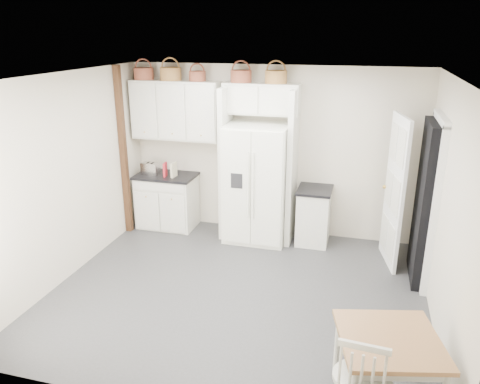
% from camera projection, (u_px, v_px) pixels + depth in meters
% --- Properties ---
extents(floor, '(4.50, 4.50, 0.00)m').
position_uv_depth(floor, '(238.00, 291.00, 5.81)').
color(floor, '#313131').
rests_on(floor, ground).
extents(ceiling, '(4.50, 4.50, 0.00)m').
position_uv_depth(ceiling, '(238.00, 77.00, 4.96)').
color(ceiling, white).
rests_on(ceiling, wall_back).
extents(wall_back, '(4.50, 0.00, 4.50)m').
position_uv_depth(wall_back, '(273.00, 152.00, 7.20)').
color(wall_back, beige).
rests_on(wall_back, floor).
extents(wall_left, '(0.00, 4.00, 4.00)m').
position_uv_depth(wall_left, '(68.00, 177.00, 5.94)').
color(wall_left, beige).
rests_on(wall_left, floor).
extents(wall_right, '(0.00, 4.00, 4.00)m').
position_uv_depth(wall_right, '(448.00, 212.00, 4.82)').
color(wall_right, beige).
rests_on(wall_right, floor).
extents(refrigerator, '(0.92, 0.74, 1.78)m').
position_uv_depth(refrigerator, '(257.00, 183.00, 7.03)').
color(refrigerator, white).
rests_on(refrigerator, floor).
extents(base_cab_left, '(0.91, 0.58, 0.84)m').
position_uv_depth(base_cab_left, '(167.00, 202.00, 7.63)').
color(base_cab_left, silver).
rests_on(base_cab_left, floor).
extents(base_cab_right, '(0.46, 0.56, 0.82)m').
position_uv_depth(base_cab_right, '(313.00, 217.00, 7.04)').
color(base_cab_right, silver).
rests_on(base_cab_right, floor).
extents(dining_table, '(0.98, 0.98, 0.68)m').
position_uv_depth(dining_table, '(386.00, 372.00, 3.95)').
color(dining_table, brown).
rests_on(dining_table, floor).
extents(windsor_chair, '(0.50, 0.46, 0.95)m').
position_uv_depth(windsor_chair, '(362.00, 378.00, 3.68)').
color(windsor_chair, silver).
rests_on(windsor_chair, floor).
extents(counter_left, '(0.95, 0.61, 0.04)m').
position_uv_depth(counter_left, '(166.00, 176.00, 7.49)').
color(counter_left, black).
rests_on(counter_left, base_cab_left).
extents(counter_right, '(0.50, 0.60, 0.04)m').
position_uv_depth(counter_right, '(315.00, 190.00, 6.90)').
color(counter_right, black).
rests_on(counter_right, base_cab_right).
extents(toaster, '(0.29, 0.18, 0.19)m').
position_uv_depth(toaster, '(150.00, 169.00, 7.47)').
color(toaster, silver).
rests_on(toaster, counter_left).
extents(cookbook_red, '(0.05, 0.15, 0.22)m').
position_uv_depth(cookbook_red, '(165.00, 170.00, 7.37)').
color(cookbook_red, '#B21C27').
rests_on(cookbook_red, counter_left).
extents(cookbook_cream, '(0.06, 0.16, 0.23)m').
position_uv_depth(cookbook_cream, '(174.00, 170.00, 7.33)').
color(cookbook_cream, beige).
rests_on(cookbook_cream, counter_left).
extents(basket_upper_a, '(0.31, 0.31, 0.18)m').
position_uv_depth(basket_upper_a, '(144.00, 74.00, 7.18)').
color(basket_upper_a, maroon).
rests_on(basket_upper_a, upper_cabinet).
extents(basket_upper_b, '(0.33, 0.33, 0.19)m').
position_uv_depth(basket_upper_b, '(171.00, 74.00, 7.06)').
color(basket_upper_b, olive).
rests_on(basket_upper_b, upper_cabinet).
extents(basket_upper_c, '(0.25, 0.25, 0.15)m').
position_uv_depth(basket_upper_c, '(197.00, 76.00, 6.96)').
color(basket_upper_c, maroon).
rests_on(basket_upper_c, upper_cabinet).
extents(basket_bridge_a, '(0.31, 0.31, 0.17)m').
position_uv_depth(basket_bridge_a, '(241.00, 76.00, 6.79)').
color(basket_bridge_a, maroon).
rests_on(basket_bridge_a, bridge_cabinet).
extents(basket_bridge_b, '(0.31, 0.31, 0.18)m').
position_uv_depth(basket_bridge_b, '(276.00, 77.00, 6.66)').
color(basket_bridge_b, olive).
rests_on(basket_bridge_b, bridge_cabinet).
extents(upper_cabinet, '(1.40, 0.34, 0.90)m').
position_uv_depth(upper_cabinet, '(176.00, 110.00, 7.23)').
color(upper_cabinet, silver).
rests_on(upper_cabinet, wall_back).
extents(bridge_cabinet, '(1.12, 0.34, 0.45)m').
position_uv_depth(bridge_cabinet, '(262.00, 99.00, 6.82)').
color(bridge_cabinet, silver).
rests_on(bridge_cabinet, wall_back).
extents(fridge_panel_left, '(0.08, 0.60, 2.30)m').
position_uv_depth(fridge_panel_left, '(226.00, 163.00, 7.14)').
color(fridge_panel_left, silver).
rests_on(fridge_panel_left, floor).
extents(fridge_panel_right, '(0.08, 0.60, 2.30)m').
position_uv_depth(fridge_panel_right, '(292.00, 168.00, 6.89)').
color(fridge_panel_right, silver).
rests_on(fridge_panel_right, floor).
extents(trim_post, '(0.09, 0.09, 2.60)m').
position_uv_depth(trim_post, '(123.00, 152.00, 7.16)').
color(trim_post, black).
rests_on(trim_post, floor).
extents(doorway_void, '(0.18, 0.85, 2.05)m').
position_uv_depth(doorway_void, '(426.00, 203.00, 5.84)').
color(doorway_void, black).
rests_on(doorway_void, floor).
extents(door_slab, '(0.21, 0.79, 2.05)m').
position_uv_depth(door_slab, '(394.00, 192.00, 6.24)').
color(door_slab, white).
rests_on(door_slab, floor).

